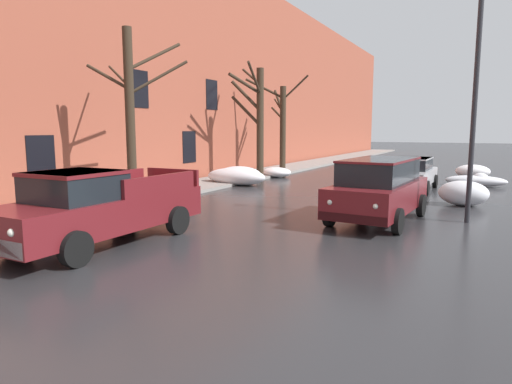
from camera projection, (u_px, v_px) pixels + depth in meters
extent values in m
cube|color=gray|center=(214.00, 182.00, 22.18)|extent=(2.81, 80.00, 0.14)
cube|color=#9E4C38|center=(180.00, 63.00, 22.24)|extent=(0.60, 80.00, 11.80)
cube|color=black|center=(189.00, 147.00, 22.89)|extent=(0.08, 1.10, 1.60)
cube|color=black|center=(41.00, 159.00, 15.35)|extent=(0.08, 1.10, 1.60)
cube|color=black|center=(139.00, 89.00, 19.40)|extent=(0.08, 1.10, 1.60)
cube|color=black|center=(211.00, 95.00, 24.41)|extent=(0.08, 1.10, 1.60)
ellipsoid|color=white|center=(240.00, 175.00, 22.02)|extent=(2.33, 1.46, 0.87)
ellipsoid|color=white|center=(241.00, 179.00, 21.99)|extent=(0.63, 0.53, 0.53)
ellipsoid|color=white|center=(473.00, 171.00, 24.66)|extent=(1.77, 1.21, 0.75)
ellipsoid|color=white|center=(476.00, 172.00, 24.72)|extent=(0.81, 0.68, 0.68)
ellipsoid|color=white|center=(475.00, 174.00, 24.41)|extent=(0.61, 0.51, 0.51)
ellipsoid|color=white|center=(277.00, 172.00, 25.16)|extent=(1.65, 1.29, 0.56)
ellipsoid|color=white|center=(280.00, 173.00, 24.85)|extent=(0.61, 0.51, 0.51)
ellipsoid|color=white|center=(463.00, 193.00, 15.74)|extent=(1.66, 1.14, 0.88)
ellipsoid|color=white|center=(469.00, 196.00, 15.72)|extent=(0.78, 0.65, 0.65)
ellipsoid|color=white|center=(461.00, 195.00, 15.97)|extent=(0.86, 0.72, 0.72)
ellipsoid|color=white|center=(236.00, 177.00, 21.58)|extent=(3.09, 1.28, 0.83)
ellipsoid|color=white|center=(234.00, 180.00, 21.50)|extent=(0.57, 0.47, 0.47)
ellipsoid|color=white|center=(239.00, 181.00, 21.71)|extent=(0.50, 0.42, 0.42)
ellipsoid|color=white|center=(476.00, 181.00, 21.19)|extent=(2.69, 0.92, 0.51)
ellipsoid|color=white|center=(480.00, 180.00, 21.15)|extent=(0.76, 0.64, 0.64)
cylinder|color=#382B1E|center=(130.00, 120.00, 14.90)|extent=(0.31, 0.31, 5.95)
cylinder|color=#382B1E|center=(155.00, 56.00, 15.33)|extent=(0.73, 2.04, 1.15)
cylinder|color=#382B1E|center=(119.00, 76.00, 15.59)|extent=(1.96, 1.16, 0.96)
cylinder|color=#382B1E|center=(159.00, 77.00, 15.08)|extent=(1.36, 1.61, 1.23)
cylinder|color=#382B1E|center=(108.00, 77.00, 14.89)|extent=(1.55, 0.46, 0.90)
cylinder|color=#382B1E|center=(260.00, 125.00, 23.32)|extent=(0.37, 0.37, 5.77)
cylinder|color=#382B1E|center=(251.00, 77.00, 23.68)|extent=(1.57, 0.98, 1.03)
cylinder|color=#382B1E|center=(246.00, 111.00, 23.63)|extent=(1.80, 0.22, 1.63)
cylinder|color=#382B1E|center=(245.00, 84.00, 22.36)|extent=(0.88, 2.02, 0.96)
cylinder|color=#382B1E|center=(246.00, 96.00, 23.19)|extent=(1.53, 0.74, 1.60)
cylinder|color=#382B1E|center=(255.00, 78.00, 21.99)|extent=(0.58, 2.19, 1.40)
cylinder|color=#382B1E|center=(283.00, 131.00, 25.92)|extent=(0.35, 0.35, 5.10)
cylinder|color=#382B1E|center=(264.00, 89.00, 25.87)|extent=(2.25, 0.61, 1.22)
cylinder|color=#382B1E|center=(279.00, 106.00, 26.44)|extent=(1.15, 1.23, 0.94)
cylinder|color=#382B1E|center=(277.00, 113.00, 26.58)|extent=(1.38, 1.32, 0.84)
cylinder|color=#382B1E|center=(295.00, 87.00, 25.37)|extent=(1.50, 0.36, 1.38)
cylinder|color=#382B1E|center=(279.00, 102.00, 26.46)|extent=(1.25, 1.39, 1.48)
cube|color=maroon|center=(103.00, 212.00, 10.44)|extent=(1.88, 5.30, 0.76)
cube|color=black|center=(75.00, 186.00, 9.70)|extent=(1.63, 1.71, 0.64)
cube|color=maroon|center=(74.00, 173.00, 9.66)|extent=(1.66, 1.76, 0.08)
cube|color=maroon|center=(161.00, 184.00, 10.88)|extent=(0.13, 2.54, 0.44)
cube|color=maroon|center=(109.00, 180.00, 11.68)|extent=(0.13, 2.54, 0.44)
cube|color=maroon|center=(172.00, 176.00, 12.63)|extent=(1.73, 0.12, 0.44)
sphere|color=white|center=(12.00, 233.00, 7.85)|extent=(0.16, 0.16, 0.16)
cylinder|color=black|center=(76.00, 249.00, 8.67)|extent=(0.23, 0.72, 0.72)
cylinder|color=black|center=(15.00, 238.00, 9.54)|extent=(0.23, 0.72, 0.72)
cylinder|color=black|center=(178.00, 220.00, 11.44)|extent=(0.23, 0.72, 0.72)
cylinder|color=black|center=(123.00, 214.00, 12.31)|extent=(0.23, 0.72, 0.72)
cube|color=maroon|center=(379.00, 196.00, 13.01)|extent=(2.12, 4.69, 0.80)
cube|color=black|center=(380.00, 170.00, 12.95)|extent=(1.77, 3.31, 0.68)
cube|color=maroon|center=(380.00, 160.00, 12.90)|extent=(1.81, 3.37, 0.06)
cube|color=black|center=(352.00, 218.00, 11.15)|extent=(1.77, 0.24, 0.22)
cube|color=black|center=(398.00, 196.00, 14.94)|extent=(1.77, 0.24, 0.22)
cylinder|color=black|center=(398.00, 221.00, 11.39)|extent=(0.23, 0.69, 0.68)
cylinder|color=black|center=(330.00, 214.00, 12.34)|extent=(0.23, 0.69, 0.68)
cylinder|color=black|center=(421.00, 205.00, 13.79)|extent=(0.23, 0.69, 0.68)
cylinder|color=black|center=(363.00, 200.00, 14.74)|extent=(0.23, 0.69, 0.68)
sphere|color=silver|center=(376.00, 206.00, 10.78)|extent=(0.14, 0.14, 0.14)
sphere|color=silver|center=(330.00, 202.00, 11.38)|extent=(0.14, 0.14, 0.14)
cube|color=#B7B7BC|center=(410.00, 176.00, 19.81)|extent=(1.80, 4.42, 0.60)
cube|color=black|center=(412.00, 163.00, 19.93)|extent=(1.52, 2.31, 0.52)
cube|color=#B7B7BC|center=(412.00, 158.00, 19.90)|extent=(1.55, 2.36, 0.06)
cube|color=#525254|center=(401.00, 186.00, 17.97)|extent=(1.68, 0.15, 0.22)
cube|color=#525254|center=(418.00, 176.00, 21.71)|extent=(1.68, 0.15, 0.22)
cylinder|color=black|center=(427.00, 188.00, 18.25)|extent=(0.19, 0.60, 0.60)
cylinder|color=black|center=(383.00, 185.00, 19.08)|extent=(0.19, 0.60, 0.60)
cylinder|color=black|center=(435.00, 181.00, 20.62)|extent=(0.19, 0.60, 0.60)
cylinder|color=black|center=(396.00, 179.00, 21.45)|extent=(0.19, 0.60, 0.60)
sphere|color=silver|center=(415.00, 180.00, 17.64)|extent=(0.14, 0.14, 0.14)
sphere|color=silver|center=(387.00, 179.00, 18.17)|extent=(0.14, 0.14, 0.14)
cylinder|color=#28282D|center=(474.00, 113.00, 12.48)|extent=(0.14, 0.14, 6.21)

